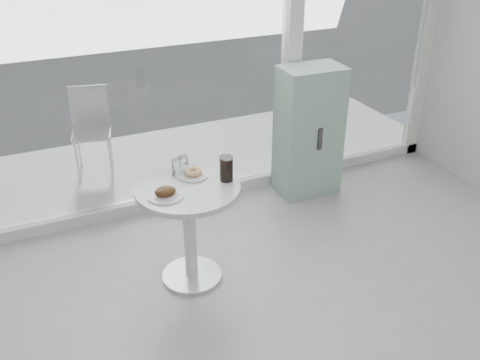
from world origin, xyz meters
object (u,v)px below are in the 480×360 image
plate_fritter (166,193)px  plate_donut (193,174)px  main_table (189,214)px  water_tumbler_b (183,165)px  cola_glass (226,169)px  mint_cabinet (309,131)px  water_tumbler_a (177,168)px  patio_chair (91,125)px

plate_fritter → plate_donut: (0.26, 0.20, -0.01)m
main_table → water_tumbler_b: bearing=77.5°
main_table → cola_glass: bearing=-5.1°
mint_cabinet → plate_donut: size_ratio=5.60×
plate_fritter → cola_glass: cola_glass is taller
main_table → mint_cabinet: bearing=29.4°
water_tumbler_a → patio_chair: bearing=99.3°
patio_chair → water_tumbler_b: (0.35, -1.78, 0.30)m
mint_cabinet → cola_glass: (-1.18, -0.84, 0.25)m
main_table → cola_glass: size_ratio=4.31×
mint_cabinet → plate_donut: mint_cabinet is taller
patio_chair → plate_fritter: size_ratio=3.59×
main_table → plate_donut: (0.09, 0.13, 0.24)m
patio_chair → plate_fritter: 2.08m
patio_chair → cola_glass: bearing=-61.3°
main_table → water_tumbler_b: 0.35m
plate_donut → water_tumbler_b: bearing=114.5°
plate_fritter → cola_glass: bearing=5.9°
patio_chair → water_tumbler_a: size_ratio=7.03×
mint_cabinet → patio_chair: bearing=148.8°
water_tumbler_b → cola_glass: size_ratio=0.69×
water_tumbler_a → plate_donut: bearing=-33.7°
plate_donut → water_tumbler_a: (-0.09, 0.06, 0.03)m
mint_cabinet → water_tumbler_b: mint_cabinet is taller
patio_chair → cola_glass: 2.12m
mint_cabinet → water_tumbler_a: mint_cabinet is taller
patio_chair → plate_fritter: bearing=-73.7°
main_table → water_tumbler_b: water_tumbler_b is taller
water_tumbler_a → plate_fritter: bearing=-122.4°
mint_cabinet → water_tumbler_b: bearing=-154.2°
patio_chair → water_tumbler_b: bearing=-66.2°
water_tumbler_a → cola_glass: 0.36m
plate_fritter → water_tumbler_a: size_ratio=1.96×
plate_fritter → plate_donut: size_ratio=1.09×
water_tumbler_a → main_table: bearing=-87.8°
main_table → water_tumbler_a: 0.33m
plate_donut → cola_glass: (0.19, -0.15, 0.07)m
main_table → water_tumbler_b: (0.05, 0.21, 0.27)m
main_table → plate_donut: bearing=54.9°
water_tumbler_a → cola_glass: (0.28, -0.21, 0.03)m
plate_fritter → main_table: bearing=22.6°
water_tumbler_a → cola_glass: bearing=-36.9°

